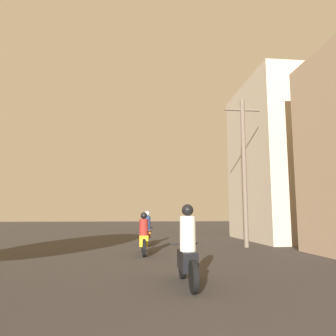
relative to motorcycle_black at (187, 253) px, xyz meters
name	(u,v)px	position (x,y,z in m)	size (l,w,h in m)	color
motorcycle_black	(187,253)	(0.00, 0.00, 0.00)	(0.60, 1.99, 1.62)	black
motorcycle_yellow	(144,237)	(-0.73, 5.11, -0.04)	(0.60, 1.96, 1.48)	black
motorcycle_orange	(147,231)	(-0.48, 8.60, -0.02)	(0.60, 2.10, 1.54)	black
building_right_far	(281,161)	(7.00, 10.40, 3.66)	(4.15, 6.55, 8.60)	beige
utility_pole_far	(244,167)	(3.70, 7.05, 2.79)	(1.60, 0.20, 6.54)	#6B5B4C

